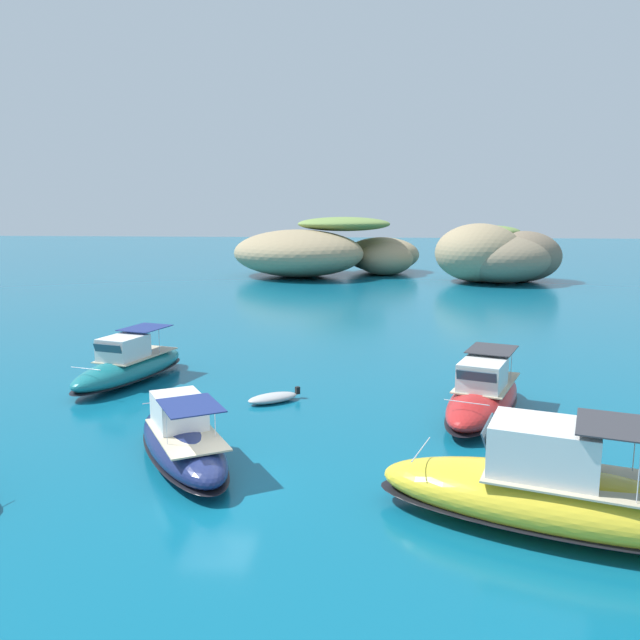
{
  "coord_description": "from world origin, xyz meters",
  "views": [
    {
      "loc": [
        5.73,
        -20.13,
        9.32
      ],
      "look_at": [
        1.83,
        16.64,
        2.92
      ],
      "focal_mm": 35.78,
      "sensor_mm": 36.0,
      "label": 1
    }
  ],
  "objects": [
    {
      "name": "motorboat_navy",
      "position": [
        -1.78,
        1.87,
        0.83
      ],
      "size": [
        6.51,
        8.41,
        2.61
      ],
      "color": "navy",
      "rests_on": "ground"
    },
    {
      "name": "ground_plane",
      "position": [
        0.0,
        0.0,
        0.0
      ],
      "size": [
        400.0,
        400.0,
        0.0
      ],
      "primitive_type": "plane",
      "color": "#0C5B7A"
    },
    {
      "name": "islet_large",
      "position": [
        -3.52,
        71.54,
        3.4
      ],
      "size": [
        31.62,
        28.07,
        8.31
      ],
      "color": "#9E8966",
      "rests_on": "ground"
    },
    {
      "name": "islet_small",
      "position": [
        19.47,
        65.53,
        3.52
      ],
      "size": [
        19.75,
        15.8,
        7.6
      ],
      "color": "#84755B",
      "rests_on": "ground"
    },
    {
      "name": "motorboat_yellow",
      "position": [
        10.85,
        -2.02,
        1.09
      ],
      "size": [
        11.45,
        6.41,
        3.43
      ],
      "color": "yellow",
      "rests_on": "ground"
    },
    {
      "name": "motorboat_teal",
      "position": [
        -8.22,
        12.44,
        0.88
      ],
      "size": [
        4.87,
        9.25,
        2.78
      ],
      "color": "#19727A",
      "rests_on": "ground"
    },
    {
      "name": "motorboat_red",
      "position": [
        10.2,
        8.58,
        0.9
      ],
      "size": [
        5.6,
        9.39,
        2.82
      ],
      "color": "red",
      "rests_on": "ground"
    },
    {
      "name": "dinghy_tender",
      "position": [
        0.26,
        9.58,
        0.22
      ],
      "size": [
        2.74,
        2.44,
        0.58
      ],
      "color": "#B2B2B2",
      "rests_on": "ground"
    }
  ]
}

